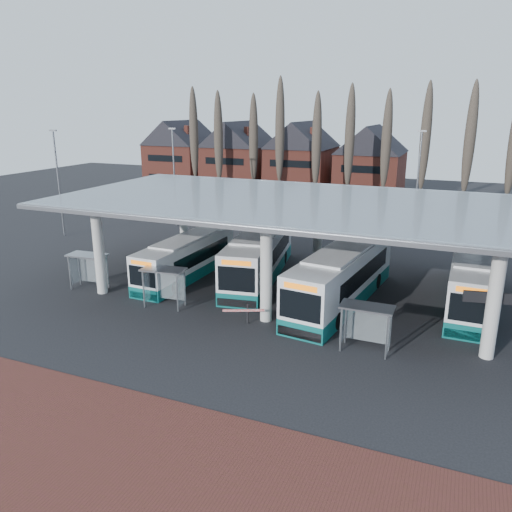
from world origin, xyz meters
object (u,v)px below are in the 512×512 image
at_px(shelter_0, 89,263).
at_px(shelter_2, 367,317).
at_px(bus_0, 187,258).
at_px(bus_3, 473,278).
at_px(bus_2, 342,277).
at_px(bus_1, 259,255).
at_px(shelter_1, 165,278).

relative_size(shelter_0, shelter_2, 1.03).
relative_size(bus_0, bus_3, 0.88).
height_order(bus_0, bus_2, bus_2).
xyz_separation_m(bus_0, shelter_2, (14.54, -6.84, 0.40)).
bearing_deg(bus_2, shelter_2, -59.37).
height_order(bus_2, bus_3, bus_2).
height_order(bus_0, bus_1, bus_1).
distance_m(bus_1, shelter_2, 12.97).
bearing_deg(bus_1, shelter_1, -123.29).
bearing_deg(bus_1, shelter_0, -155.10).
height_order(bus_0, shelter_1, bus_0).
bearing_deg(shelter_0, shelter_1, -11.20).
xyz_separation_m(bus_0, bus_1, (5.01, 1.95, 0.25)).
bearing_deg(shelter_1, bus_2, 20.46).
distance_m(bus_0, bus_2, 11.85).
bearing_deg(bus_0, shelter_2, -23.57).
height_order(bus_0, shelter_2, bus_0).
bearing_deg(shelter_2, bus_3, 61.62).
bearing_deg(shelter_0, bus_3, 12.00).
xyz_separation_m(bus_1, bus_2, (6.82, -2.58, 0.03)).
xyz_separation_m(bus_2, bus_3, (7.77, 3.09, -0.07)).
bearing_deg(bus_2, bus_1, 166.28).
height_order(shelter_1, shelter_2, shelter_1).
bearing_deg(shelter_0, bus_2, 9.54).
bearing_deg(bus_0, bus_2, -1.47).
bearing_deg(bus_3, shelter_2, -117.85).
height_order(bus_3, shelter_0, bus_3).
bearing_deg(bus_2, shelter_0, -158.88).
xyz_separation_m(bus_2, shelter_1, (-10.18, -4.99, 0.14)).
distance_m(bus_2, shelter_2, 6.77).
xyz_separation_m(shelter_0, shelter_1, (6.62, -0.77, 0.02)).
relative_size(bus_0, shelter_0, 3.93).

